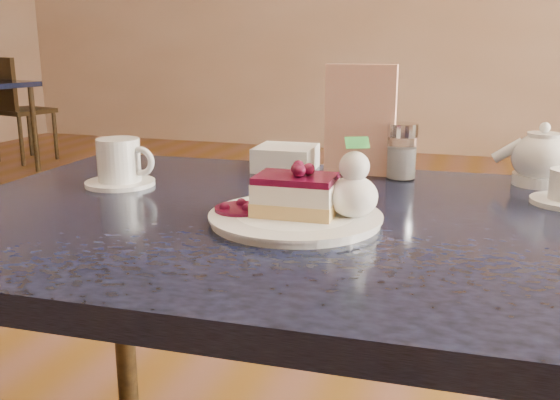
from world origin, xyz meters
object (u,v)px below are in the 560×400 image
(main_table, at_px, (303,261))
(tea_set, at_px, (546,165))
(cheesecake_slice, at_px, (296,195))
(dessert_plate, at_px, (295,218))
(coffee_set, at_px, (120,165))

(main_table, relative_size, tea_set, 4.85)
(cheesecake_slice, bearing_deg, dessert_plate, 0.00)
(tea_set, bearing_deg, cheesecake_slice, -136.23)
(main_table, bearing_deg, coffee_set, 165.33)
(main_table, height_order, coffee_set, coffee_set)
(main_table, relative_size, cheesecake_slice, 9.98)
(main_table, bearing_deg, cheesecake_slice, -90.00)
(main_table, height_order, dessert_plate, dessert_plate)
(dessert_plate, relative_size, tea_set, 1.00)
(dessert_plate, bearing_deg, coffee_set, 160.81)
(main_table, bearing_deg, tea_set, 37.00)
(coffee_set, bearing_deg, cheesecake_slice, -19.19)
(main_table, relative_size, coffee_set, 8.84)
(main_table, xyz_separation_m, coffee_set, (-0.36, 0.08, 0.11))
(dessert_plate, distance_m, cheesecake_slice, 0.03)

